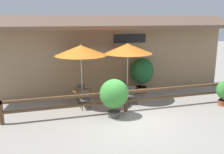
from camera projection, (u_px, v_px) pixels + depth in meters
ground_plane at (134, 120)px, 10.22m from camera, size 60.00×60.00×0.00m
building_facade at (108, 54)px, 13.56m from camera, size 14.28×1.49×4.23m
patio_railing at (126, 96)px, 11.04m from camera, size 10.40×0.14×0.95m
patio_umbrella_near at (81, 50)px, 11.54m from camera, size 2.42×2.42×2.90m
dining_table_near at (82, 93)px, 12.01m from camera, size 0.89×0.89×0.70m
chair_near_streetside at (85, 99)px, 11.42m from camera, size 0.44×0.44×0.86m
chair_near_wallside at (81, 91)px, 12.65m from camera, size 0.45×0.45×0.86m
patio_umbrella_middle at (128, 49)px, 12.25m from camera, size 2.42×2.42×2.90m
dining_table_middle at (127, 89)px, 12.71m from camera, size 0.89×0.89×0.70m
chair_middle_streetside at (132, 94)px, 12.09m from camera, size 0.48×0.48×0.86m
chair_middle_wallside at (122, 87)px, 13.36m from camera, size 0.49×0.49×0.86m
potted_plant_tall_tropical at (223, 91)px, 11.80m from camera, size 0.68×0.61×1.19m
potted_plant_corner_fern at (114, 95)px, 10.35m from camera, size 1.21×1.09×1.63m
potted_plant_entrance_palm at (142, 72)px, 13.77m from camera, size 1.27×1.14×1.95m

